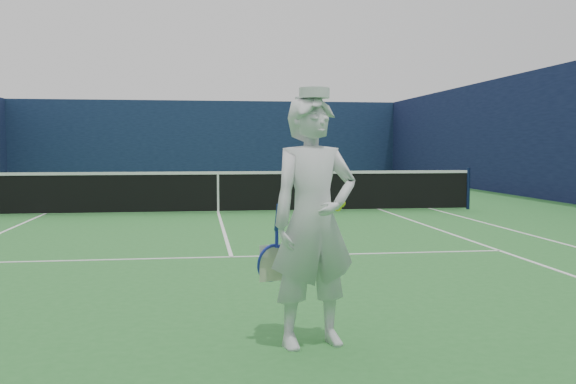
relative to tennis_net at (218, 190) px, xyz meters
The scene contains 5 objects.
ground 0.55m from the tennis_net, ahead, with size 80.00×80.00×0.00m, color #2B722F.
court_markings 0.55m from the tennis_net, ahead, with size 11.03×23.83×0.01m.
windscreen_fence 1.45m from the tennis_net, ahead, with size 20.12×36.12×4.00m.
tennis_net is the anchor object (origin of this frame).
tennis_player 10.65m from the tennis_net, 87.59° to the right, with size 0.89×0.64×2.06m.
Camera 1 is at (-0.45, -15.63, 1.59)m, focal length 40.00 mm.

